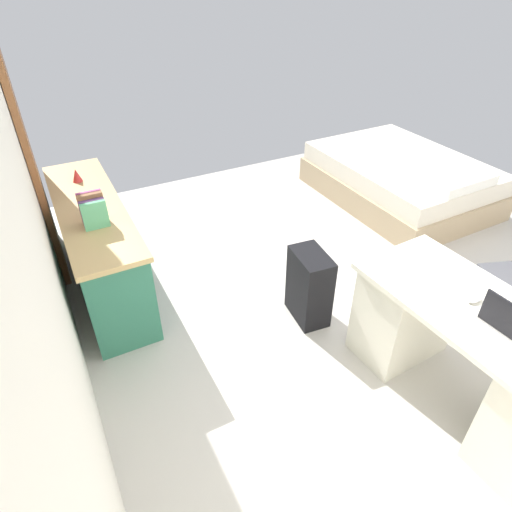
{
  "coord_description": "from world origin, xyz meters",
  "views": [
    {
      "loc": [
        -2.09,
        2.1,
        2.37
      ],
      "look_at": [
        0.12,
        0.95,
        0.6
      ],
      "focal_mm": 30.73,
      "sensor_mm": 36.0,
      "label": 1
    }
  ],
  "objects_px": {
    "bed": "(400,179)",
    "computer_mouse": "(474,299)",
    "credenza": "(99,246)",
    "suitcase_black": "(309,287)",
    "desk": "(467,355)",
    "figurine_small": "(77,175)"
  },
  "relations": [
    {
      "from": "bed",
      "to": "computer_mouse",
      "type": "relative_size",
      "value": 19.2
    },
    {
      "from": "credenza",
      "to": "suitcase_black",
      "type": "bearing_deg",
      "value": -131.46
    },
    {
      "from": "desk",
      "to": "bed",
      "type": "xyz_separation_m",
      "value": [
        2.23,
        -1.57,
        -0.14
      ]
    },
    {
      "from": "computer_mouse",
      "to": "desk",
      "type": "bearing_deg",
      "value": 164.51
    },
    {
      "from": "computer_mouse",
      "to": "figurine_small",
      "type": "relative_size",
      "value": 0.91
    },
    {
      "from": "suitcase_black",
      "to": "figurine_small",
      "type": "distance_m",
      "value": 2.13
    },
    {
      "from": "desk",
      "to": "suitcase_black",
      "type": "bearing_deg",
      "value": 20.81
    },
    {
      "from": "suitcase_black",
      "to": "figurine_small",
      "type": "height_order",
      "value": "figurine_small"
    },
    {
      "from": "credenza",
      "to": "suitcase_black",
      "type": "height_order",
      "value": "credenza"
    },
    {
      "from": "credenza",
      "to": "desk",
      "type": "bearing_deg",
      "value": -142.44
    },
    {
      "from": "suitcase_black",
      "to": "computer_mouse",
      "type": "height_order",
      "value": "computer_mouse"
    },
    {
      "from": "desk",
      "to": "suitcase_black",
      "type": "xyz_separation_m",
      "value": [
        1.07,
        0.41,
        -0.1
      ]
    },
    {
      "from": "desk",
      "to": "computer_mouse",
      "type": "xyz_separation_m",
      "value": [
        0.09,
        -0.02,
        0.36
      ]
    },
    {
      "from": "desk",
      "to": "computer_mouse",
      "type": "bearing_deg",
      "value": -12.63
    },
    {
      "from": "desk",
      "to": "bed",
      "type": "relative_size",
      "value": 0.77
    },
    {
      "from": "bed",
      "to": "computer_mouse",
      "type": "distance_m",
      "value": 2.68
    },
    {
      "from": "bed",
      "to": "credenza",
      "type": "bearing_deg",
      "value": 90.21
    },
    {
      "from": "desk",
      "to": "computer_mouse",
      "type": "relative_size",
      "value": 14.71
    },
    {
      "from": "suitcase_black",
      "to": "computer_mouse",
      "type": "distance_m",
      "value": 1.16
    },
    {
      "from": "credenza",
      "to": "suitcase_black",
      "type": "relative_size",
      "value": 3.12
    },
    {
      "from": "credenza",
      "to": "figurine_small",
      "type": "distance_m",
      "value": 0.63
    },
    {
      "from": "computer_mouse",
      "to": "figurine_small",
      "type": "bearing_deg",
      "value": 30.9
    }
  ]
}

